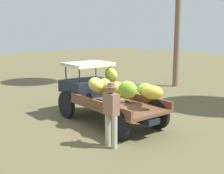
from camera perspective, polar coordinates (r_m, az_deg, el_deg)
ground_plane at (r=10.08m, az=-1.49°, el=-6.78°), size 60.00×60.00×0.00m
truck at (r=10.09m, az=-1.40°, el=-0.99°), size 4.56×2.10×1.90m
farmer at (r=7.82m, az=-0.12°, el=-4.47°), size 0.53×0.47×1.73m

